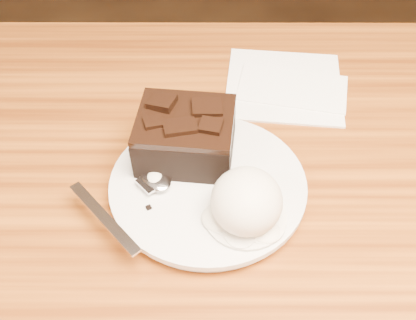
{
  "coord_description": "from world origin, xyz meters",
  "views": [
    {
      "loc": [
        -0.12,
        -0.29,
        1.17
      ],
      "look_at": [
        -0.12,
        0.07,
        0.79
      ],
      "focal_mm": 44.01,
      "sensor_mm": 36.0,
      "label": 1
    }
  ],
  "objects_px": {
    "ice_cream_scoop": "(247,201)",
    "spoon": "(155,180)",
    "plate": "(208,187)",
    "brownie": "(186,138)",
    "napkin": "(284,84)"
  },
  "relations": [
    {
      "from": "plate",
      "to": "ice_cream_scoop",
      "type": "height_order",
      "value": "ice_cream_scoop"
    },
    {
      "from": "spoon",
      "to": "brownie",
      "type": "bearing_deg",
      "value": 12.92
    },
    {
      "from": "plate",
      "to": "spoon",
      "type": "bearing_deg",
      "value": -178.52
    },
    {
      "from": "plate",
      "to": "napkin",
      "type": "bearing_deg",
      "value": 61.34
    },
    {
      "from": "brownie",
      "to": "ice_cream_scoop",
      "type": "xyz_separation_m",
      "value": [
        0.06,
        -0.09,
        0.0
      ]
    },
    {
      "from": "plate",
      "to": "ice_cream_scoop",
      "type": "bearing_deg",
      "value": -51.23
    },
    {
      "from": "spoon",
      "to": "plate",
      "type": "bearing_deg",
      "value": -39.95
    },
    {
      "from": "plate",
      "to": "spoon",
      "type": "xyz_separation_m",
      "value": [
        -0.06,
        -0.0,
        0.01
      ]
    },
    {
      "from": "ice_cream_scoop",
      "to": "spoon",
      "type": "relative_size",
      "value": 0.45
    },
    {
      "from": "brownie",
      "to": "spoon",
      "type": "height_order",
      "value": "brownie"
    },
    {
      "from": "plate",
      "to": "ice_cream_scoop",
      "type": "relative_size",
      "value": 2.81
    },
    {
      "from": "ice_cream_scoop",
      "to": "napkin",
      "type": "xyz_separation_m",
      "value": [
        0.06,
        0.23,
        -0.04
      ]
    },
    {
      "from": "brownie",
      "to": "spoon",
      "type": "bearing_deg",
      "value": -125.66
    },
    {
      "from": "napkin",
      "to": "brownie",
      "type": "bearing_deg",
      "value": -131.45
    },
    {
      "from": "ice_cream_scoop",
      "to": "plate",
      "type": "bearing_deg",
      "value": 128.77
    }
  ]
}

